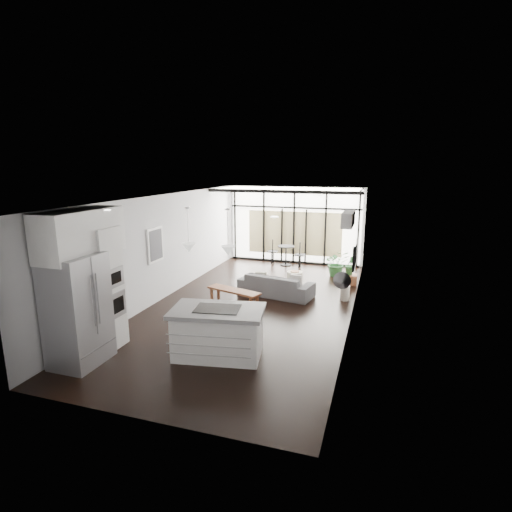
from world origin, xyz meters
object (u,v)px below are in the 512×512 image
Objects in this scene: milk_can at (345,291)px; tv at (355,255)px; sofa at (276,281)px; fridge at (77,310)px; island at (218,332)px; console_bench at (234,298)px; pouf at (295,278)px.

milk_can is 1.08m from tv.
sofa reaches higher than milk_can.
tv is at bearing 47.11° from fridge.
fridge reaches higher than tv.
tv is (2.21, 3.84, 0.83)m from island.
island is 2.66m from console_bench.
sofa is at bearing 78.64° from island.
sofa is 1.88× the size of tv.
island is 5.09m from pouf.
pouf is at bearing 146.38° from milk_can.
island is at bearing -116.47° from milk_can.
pouf is 0.95× the size of milk_can.
sofa is 1.88m from milk_can.
fridge is 6.63m from tv.
tv is (1.83, -1.22, 1.11)m from pouf.
island is 3.84m from sofa.
tv reaches higher than island.
console_bench is at bearing 94.75° from island.
tv is at bearing -33.73° from pouf.
fridge reaches higher than console_bench.
tv reaches higher than sofa.
tv reaches higher than milk_can.
island is at bearing 99.04° from sofa.
fridge is at bearing -165.84° from island.
pouf is 2.47m from tv.
island is at bearing -58.70° from console_bench.
milk_can is 0.46× the size of tv.
island is at bearing -94.32° from pouf.
console_bench is at bearing -112.57° from pouf.
fridge is 4.01m from console_bench.
console_bench is 3.32m from tv.
console_bench is at bearing 69.31° from sofa.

